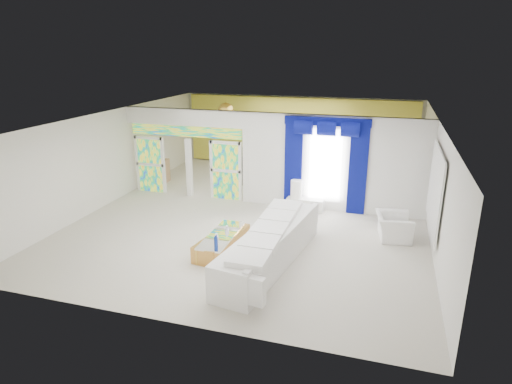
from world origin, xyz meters
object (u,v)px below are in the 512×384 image
(white_sofa, at_px, (270,247))
(armchair, at_px, (393,227))
(coffee_table, at_px, (222,243))
(grand_piano, at_px, (253,163))
(console_table, at_px, (305,204))

(white_sofa, bearing_deg, armchair, 48.79)
(white_sofa, height_order, coffee_table, white_sofa)
(coffee_table, bearing_deg, grand_piano, 101.08)
(coffee_table, relative_size, armchair, 1.87)
(armchair, bearing_deg, coffee_table, 108.35)
(white_sofa, distance_m, armchair, 3.66)
(white_sofa, bearing_deg, console_table, 96.66)
(white_sofa, height_order, armchair, white_sofa)
(console_table, bearing_deg, coffee_table, -112.63)
(console_table, distance_m, grand_piano, 4.68)
(console_table, bearing_deg, white_sofa, -91.73)
(armchair, xyz_separation_m, grand_piano, (-5.55, 5.12, 0.11))
(coffee_table, xyz_separation_m, grand_piano, (-1.41, 7.20, 0.23))
(coffee_table, bearing_deg, white_sofa, -12.53)
(armchair, height_order, grand_piano, grand_piano)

